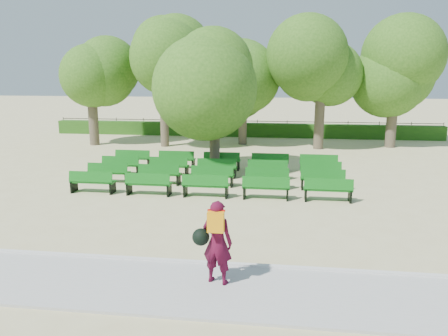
{
  "coord_description": "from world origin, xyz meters",
  "views": [
    {
      "loc": [
        2.67,
        -15.25,
        4.27
      ],
      "look_at": [
        0.76,
        -1.0,
        1.1
      ],
      "focal_mm": 35.0,
      "sensor_mm": 36.0,
      "label": 1
    }
  ],
  "objects": [
    {
      "name": "ground",
      "position": [
        0.0,
        0.0,
        0.0
      ],
      "size": [
        120.0,
        120.0,
        0.0
      ],
      "primitive_type": "plane",
      "color": "#C5BA82"
    },
    {
      "name": "person",
      "position": [
        1.42,
        -7.12,
        0.96
      ],
      "size": [
        0.86,
        0.57,
        1.74
      ],
      "rotation": [
        0.0,
        0.0,
        2.88
      ],
      "color": "#470A21",
      "rests_on": "ground"
    },
    {
      "name": "paving",
      "position": [
        0.0,
        -7.4,
        0.03
      ],
      "size": [
        30.0,
        2.2,
        0.06
      ],
      "primitive_type": "cube",
      "color": "#B0B1AC",
      "rests_on": "ground"
    },
    {
      "name": "tree_line",
      "position": [
        0.0,
        10.0,
        0.0
      ],
      "size": [
        21.8,
        6.8,
        7.04
      ],
      "primitive_type": null,
      "color": "#3B6B1C",
      "rests_on": "ground"
    },
    {
      "name": "hedge",
      "position": [
        0.0,
        14.0,
        0.45
      ],
      "size": [
        26.0,
        0.7,
        0.9
      ],
      "primitive_type": "cube",
      "color": "#265716",
      "rests_on": "ground"
    },
    {
      "name": "bench_array",
      "position": [
        0.09,
        1.46,
        0.08
      ],
      "size": [
        1.65,
        0.64,
        1.02
      ],
      "rotation": [
        0.0,
        0.0,
        0.09
      ],
      "color": "#116616",
      "rests_on": "ground"
    },
    {
      "name": "tree_among",
      "position": [
        -0.19,
        3.07,
        3.93
      ],
      "size": [
        4.14,
        4.14,
        5.81
      ],
      "color": "brown",
      "rests_on": "ground"
    },
    {
      "name": "fence",
      "position": [
        0.0,
        14.4,
        0.0
      ],
      "size": [
        26.0,
        0.1,
        1.02
      ],
      "primitive_type": null,
      "color": "black",
      "rests_on": "ground"
    },
    {
      "name": "curb",
      "position": [
        0.0,
        -6.25,
        0.05
      ],
      "size": [
        30.0,
        0.12,
        0.1
      ],
      "primitive_type": "cube",
      "color": "silver",
      "rests_on": "ground"
    }
  ]
}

